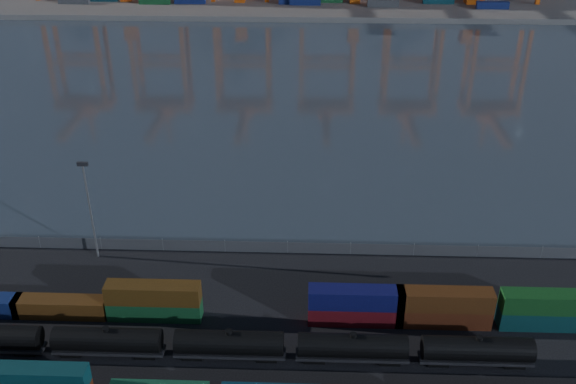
{
  "coord_description": "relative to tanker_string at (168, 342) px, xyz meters",
  "views": [
    {
      "loc": [
        3.14,
        -57.0,
        57.93
      ],
      "look_at": [
        0.0,
        30.0,
        10.0
      ],
      "focal_mm": 40.0,
      "sensor_mm": 36.0,
      "label": 1
    }
  ],
  "objects": [
    {
      "name": "ground",
      "position": [
        14.23,
        -4.2,
        -2.19
      ],
      "size": [
        700.0,
        700.0,
        0.0
      ],
      "primitive_type": "plane",
      "color": "black",
      "rests_on": "ground"
    },
    {
      "name": "harbor_water",
      "position": [
        14.23,
        100.8,
        -2.18
      ],
      "size": [
        700.0,
        700.0,
        0.0
      ],
      "primitive_type": "plane",
      "color": "#313C47",
      "rests_on": "ground"
    },
    {
      "name": "container_row_north",
      "position": [
        29.17,
        7.41,
        0.13
      ],
      "size": [
        142.34,
        2.62,
        5.58
      ],
      "color": "#101350",
      "rests_on": "ground"
    },
    {
      "name": "quay_containers",
      "position": [
        3.23,
        191.27,
        1.11
      ],
      "size": [
        172.58,
        10.99,
        2.6
      ],
      "color": "navy",
      "rests_on": "far_quay"
    },
    {
      "name": "waterfront_fence",
      "position": [
        14.23,
        23.8,
        -1.19
      ],
      "size": [
        160.12,
        0.12,
        2.2
      ],
      "color": "#595B5E",
      "rests_on": "ground"
    },
    {
      "name": "yard_light_mast",
      "position": [
        -15.77,
        21.8,
        7.11
      ],
      "size": [
        1.6,
        0.4,
        16.6
      ],
      "color": "slate",
      "rests_on": "ground"
    },
    {
      "name": "tanker_string",
      "position": [
        0.0,
        0.0,
        0.0
      ],
      "size": [
        91.72,
        3.05,
        4.37
      ],
      "color": "black",
      "rests_on": "ground"
    }
  ]
}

